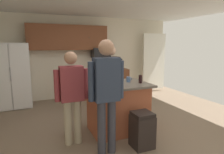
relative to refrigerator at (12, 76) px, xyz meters
name	(u,v)px	position (x,y,z in m)	size (l,w,h in m)	color
floor	(114,129)	(2.00, -2.38, -0.88)	(7.04, 7.04, 0.00)	#7F6B56
back_wall	(80,57)	(2.00, 0.42, 0.42)	(6.40, 0.10, 2.60)	beige
french_door_window_panel	(154,62)	(4.60, 0.02, 0.22)	(0.90, 0.06, 2.00)	white
cabinet_run_upper	(68,38)	(1.60, 0.22, 1.04)	(2.40, 0.38, 0.75)	brown
cabinet_run_lower	(101,83)	(2.60, 0.10, -0.43)	(1.80, 0.63, 0.90)	brown
refrigerator	(12,76)	(0.00, 0.00, 0.00)	(0.93, 0.76, 1.76)	white
microwave_over_range	(101,53)	(2.60, 0.12, 0.57)	(0.56, 0.40, 0.32)	black
kitchen_island	(118,107)	(2.05, -2.46, -0.39)	(1.21, 0.91, 0.97)	#AD5638
person_guest_by_door	(72,92)	(1.12, -2.64, 0.04)	(0.57, 0.22, 1.61)	tan
person_guest_right	(111,76)	(2.22, -1.68, 0.09)	(0.57, 0.22, 1.69)	#383842
person_host_foreground	(106,89)	(1.55, -3.15, 0.16)	(0.57, 0.24, 1.79)	#383842
glass_stout_tall	(109,80)	(1.88, -2.40, 0.15)	(0.07, 0.07, 0.14)	#321418
tumbler_amber	(140,79)	(2.48, -2.57, 0.17)	(0.07, 0.07, 0.16)	black
mug_ceramic_white	(129,79)	(2.32, -2.39, 0.14)	(0.12, 0.08, 0.11)	#4C6B99
trash_bin	(142,130)	(2.16, -3.20, -0.58)	(0.34, 0.34, 0.61)	black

